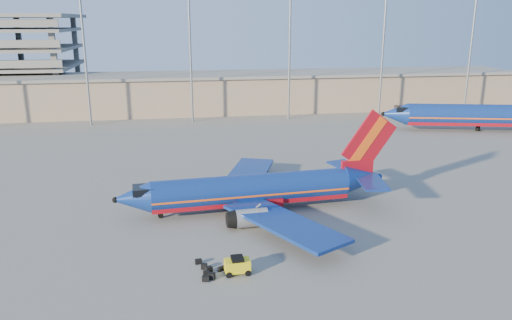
# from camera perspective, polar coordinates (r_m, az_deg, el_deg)

# --- Properties ---
(ground) EXTENTS (220.00, 220.00, 0.00)m
(ground) POSITION_cam_1_polar(r_m,az_deg,el_deg) (59.06, -0.59, -4.12)
(ground) COLOR slate
(ground) RESTS_ON ground
(terminal_building) EXTENTS (122.00, 16.00, 8.50)m
(terminal_building) POSITION_cam_1_polar(r_m,az_deg,el_deg) (115.48, -0.02, 7.88)
(terminal_building) COLOR #9E836D
(terminal_building) RESTS_ON ground
(light_mast_row) EXTENTS (101.60, 1.60, 28.65)m
(light_mast_row) POSITION_cam_1_polar(r_m,az_deg,el_deg) (101.84, -1.77, 14.30)
(light_mast_row) COLOR gray
(light_mast_row) RESTS_ON ground
(aircraft_main) EXTENTS (31.21, 29.94, 10.57)m
(aircraft_main) POSITION_cam_1_polar(r_m,az_deg,el_deg) (54.17, 0.23, -3.44)
(aircraft_main) COLOR navy
(aircraft_main) RESTS_ON ground
(aircraft_second) EXTENTS (38.09, 17.38, 13.10)m
(aircraft_second) POSITION_cam_1_polar(r_m,az_deg,el_deg) (102.20, 24.70, 4.68)
(aircraft_second) COLOR navy
(aircraft_second) RESTS_ON ground
(baggage_tug) EXTENTS (2.13, 1.35, 1.50)m
(baggage_tug) POSITION_cam_1_polar(r_m,az_deg,el_deg) (41.55, -2.15, -11.90)
(baggage_tug) COLOR yellow
(baggage_tug) RESTS_ON ground
(luggage_pile) EXTENTS (3.16, 3.49, 0.54)m
(luggage_pile) POSITION_cam_1_polar(r_m,az_deg,el_deg) (41.96, -5.16, -12.51)
(luggage_pile) COLOR black
(luggage_pile) RESTS_ON ground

